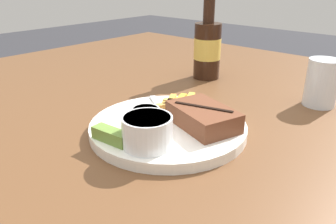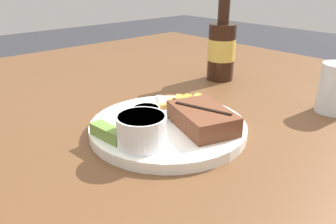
{
  "view_description": "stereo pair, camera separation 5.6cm",
  "coord_description": "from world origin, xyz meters",
  "px_view_note": "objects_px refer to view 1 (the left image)",
  "views": [
    {
      "loc": [
        0.35,
        -0.39,
        1.02
      ],
      "look_at": [
        0.0,
        0.0,
        0.8
      ],
      "focal_mm": 35.0,
      "sensor_mm": 36.0,
      "label": 1
    },
    {
      "loc": [
        0.39,
        -0.35,
        1.02
      ],
      "look_at": [
        0.0,
        0.0,
        0.8
      ],
      "focal_mm": 35.0,
      "sensor_mm": 36.0,
      "label": 2
    }
  ],
  "objects_px": {
    "steak_portion": "(203,116)",
    "beer_bottle": "(207,47)",
    "dinner_plate": "(168,127)",
    "dipping_sauce_cup": "(146,114)",
    "drinking_glass": "(322,83)",
    "coleslaw_cup": "(147,130)",
    "fork_utensil": "(159,107)",
    "pickle_spear": "(111,135)"
  },
  "relations": [
    {
      "from": "dipping_sauce_cup",
      "to": "drinking_glass",
      "type": "bearing_deg",
      "value": 60.87
    },
    {
      "from": "beer_bottle",
      "to": "drinking_glass",
      "type": "distance_m",
      "value": 0.3
    },
    {
      "from": "dinner_plate",
      "to": "drinking_glass",
      "type": "distance_m",
      "value": 0.35
    },
    {
      "from": "steak_portion",
      "to": "drinking_glass",
      "type": "bearing_deg",
      "value": 70.04
    },
    {
      "from": "fork_utensil",
      "to": "dipping_sauce_cup",
      "type": "bearing_deg",
      "value": -32.53
    },
    {
      "from": "pickle_spear",
      "to": "dipping_sauce_cup",
      "type": "bearing_deg",
      "value": 98.02
    },
    {
      "from": "steak_portion",
      "to": "dipping_sauce_cup",
      "type": "bearing_deg",
      "value": -147.36
    },
    {
      "from": "coleslaw_cup",
      "to": "pickle_spear",
      "type": "height_order",
      "value": "coleslaw_cup"
    },
    {
      "from": "coleslaw_cup",
      "to": "drinking_glass",
      "type": "distance_m",
      "value": 0.41
    },
    {
      "from": "steak_portion",
      "to": "fork_utensil",
      "type": "distance_m",
      "value": 0.11
    },
    {
      "from": "drinking_glass",
      "to": "steak_portion",
      "type": "bearing_deg",
      "value": -109.96
    },
    {
      "from": "fork_utensil",
      "to": "steak_portion",
      "type": "bearing_deg",
      "value": 29.2
    },
    {
      "from": "steak_portion",
      "to": "coleslaw_cup",
      "type": "bearing_deg",
      "value": -99.79
    },
    {
      "from": "dinner_plate",
      "to": "drinking_glass",
      "type": "relative_size",
      "value": 2.76
    },
    {
      "from": "pickle_spear",
      "to": "beer_bottle",
      "type": "height_order",
      "value": "beer_bottle"
    },
    {
      "from": "steak_portion",
      "to": "drinking_glass",
      "type": "height_order",
      "value": "drinking_glass"
    },
    {
      "from": "dinner_plate",
      "to": "steak_portion",
      "type": "distance_m",
      "value": 0.07
    },
    {
      "from": "dinner_plate",
      "to": "beer_bottle",
      "type": "distance_m",
      "value": 0.35
    },
    {
      "from": "dinner_plate",
      "to": "dipping_sauce_cup",
      "type": "height_order",
      "value": "dipping_sauce_cup"
    },
    {
      "from": "drinking_glass",
      "to": "dinner_plate",
      "type": "bearing_deg",
      "value": -116.38
    },
    {
      "from": "steak_portion",
      "to": "beer_bottle",
      "type": "bearing_deg",
      "value": 124.6
    },
    {
      "from": "dipping_sauce_cup",
      "to": "beer_bottle",
      "type": "distance_m",
      "value": 0.36
    },
    {
      "from": "pickle_spear",
      "to": "fork_utensil",
      "type": "height_order",
      "value": "pickle_spear"
    },
    {
      "from": "coleslaw_cup",
      "to": "beer_bottle",
      "type": "xyz_separation_m",
      "value": [
        -0.18,
        0.4,
        0.04
      ]
    },
    {
      "from": "coleslaw_cup",
      "to": "steak_portion",
      "type": "bearing_deg",
      "value": 80.21
    },
    {
      "from": "steak_portion",
      "to": "drinking_glass",
      "type": "distance_m",
      "value": 0.3
    },
    {
      "from": "pickle_spear",
      "to": "drinking_glass",
      "type": "xyz_separation_m",
      "value": [
        0.17,
        0.42,
        0.02
      ]
    },
    {
      "from": "dipping_sauce_cup",
      "to": "drinking_glass",
      "type": "xyz_separation_m",
      "value": [
        0.18,
        0.33,
        0.02
      ]
    },
    {
      "from": "dinner_plate",
      "to": "drinking_glass",
      "type": "xyz_separation_m",
      "value": [
        0.15,
        0.31,
        0.04
      ]
    },
    {
      "from": "beer_bottle",
      "to": "dinner_plate",
      "type": "bearing_deg",
      "value": -65.51
    },
    {
      "from": "dipping_sauce_cup",
      "to": "pickle_spear",
      "type": "relative_size",
      "value": 0.72
    },
    {
      "from": "dipping_sauce_cup",
      "to": "beer_bottle",
      "type": "relative_size",
      "value": 0.21
    },
    {
      "from": "beer_bottle",
      "to": "steak_portion",
      "type": "bearing_deg",
      "value": -55.4
    },
    {
      "from": "steak_portion",
      "to": "coleslaw_cup",
      "type": "height_order",
      "value": "coleslaw_cup"
    },
    {
      "from": "fork_utensil",
      "to": "drinking_glass",
      "type": "bearing_deg",
      "value": 85.42
    },
    {
      "from": "dinner_plate",
      "to": "dipping_sauce_cup",
      "type": "xyz_separation_m",
      "value": [
        -0.03,
        -0.02,
        0.02
      ]
    },
    {
      "from": "coleslaw_cup",
      "to": "pickle_spear",
      "type": "xyz_separation_m",
      "value": [
        -0.05,
        -0.03,
        -0.02
      ]
    },
    {
      "from": "coleslaw_cup",
      "to": "fork_utensil",
      "type": "relative_size",
      "value": 0.65
    },
    {
      "from": "coleslaw_cup",
      "to": "drinking_glass",
      "type": "xyz_separation_m",
      "value": [
        0.12,
        0.39,
        0.0
      ]
    },
    {
      "from": "dipping_sauce_cup",
      "to": "fork_utensil",
      "type": "distance_m",
      "value": 0.07
    },
    {
      "from": "pickle_spear",
      "to": "steak_portion",
      "type": "bearing_deg",
      "value": 63.09
    },
    {
      "from": "coleslaw_cup",
      "to": "drinking_glass",
      "type": "height_order",
      "value": "drinking_glass"
    }
  ]
}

